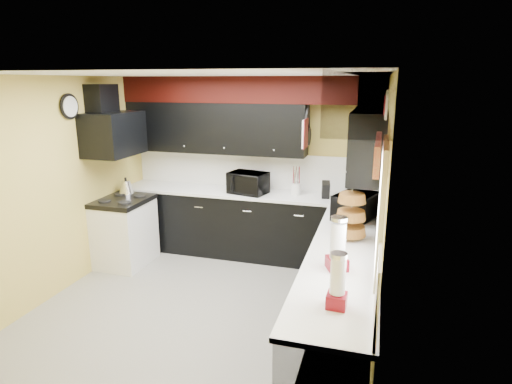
% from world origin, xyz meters
% --- Properties ---
extents(ground, '(3.60, 3.60, 0.00)m').
position_xyz_m(ground, '(0.00, 0.00, 0.00)').
color(ground, gray).
rests_on(ground, ground).
extents(wall_back, '(3.60, 0.06, 2.50)m').
position_xyz_m(wall_back, '(0.00, 1.80, 1.25)').
color(wall_back, '#E0C666').
rests_on(wall_back, ground).
extents(wall_right, '(0.06, 3.60, 2.50)m').
position_xyz_m(wall_right, '(1.80, 0.00, 1.25)').
color(wall_right, '#E0C666').
rests_on(wall_right, ground).
extents(wall_left, '(0.06, 3.60, 2.50)m').
position_xyz_m(wall_left, '(-1.80, 0.00, 1.25)').
color(wall_left, '#E0C666').
rests_on(wall_left, ground).
extents(ceiling, '(3.60, 3.60, 0.06)m').
position_xyz_m(ceiling, '(0.00, 0.00, 2.50)').
color(ceiling, white).
rests_on(ceiling, wall_back).
extents(cab_back, '(3.60, 0.60, 0.90)m').
position_xyz_m(cab_back, '(0.00, 1.50, 0.45)').
color(cab_back, black).
rests_on(cab_back, ground).
extents(cab_right, '(0.60, 3.00, 0.90)m').
position_xyz_m(cab_right, '(1.50, -0.30, 0.45)').
color(cab_right, black).
rests_on(cab_right, ground).
extents(counter_back, '(3.62, 0.64, 0.04)m').
position_xyz_m(counter_back, '(0.00, 1.50, 0.92)').
color(counter_back, white).
rests_on(counter_back, cab_back).
extents(counter_right, '(0.64, 3.02, 0.04)m').
position_xyz_m(counter_right, '(1.50, -0.30, 0.92)').
color(counter_right, white).
rests_on(counter_right, cab_right).
extents(splash_back, '(3.60, 0.02, 0.50)m').
position_xyz_m(splash_back, '(0.00, 1.79, 1.19)').
color(splash_back, white).
rests_on(splash_back, counter_back).
extents(splash_right, '(0.02, 3.60, 0.50)m').
position_xyz_m(splash_right, '(1.79, 0.00, 1.19)').
color(splash_right, white).
rests_on(splash_right, counter_right).
extents(upper_back, '(2.60, 0.35, 0.70)m').
position_xyz_m(upper_back, '(-0.50, 1.62, 1.80)').
color(upper_back, black).
rests_on(upper_back, wall_back).
extents(upper_right, '(0.35, 1.80, 0.70)m').
position_xyz_m(upper_right, '(1.62, 0.90, 1.80)').
color(upper_right, black).
rests_on(upper_right, wall_right).
extents(soffit_back, '(3.60, 0.36, 0.35)m').
position_xyz_m(soffit_back, '(0.00, 1.62, 2.33)').
color(soffit_back, black).
rests_on(soffit_back, wall_back).
extents(soffit_right, '(0.36, 3.24, 0.35)m').
position_xyz_m(soffit_right, '(1.62, -0.18, 2.33)').
color(soffit_right, black).
rests_on(soffit_right, wall_right).
extents(stove, '(0.60, 0.75, 0.86)m').
position_xyz_m(stove, '(-1.50, 0.75, 0.43)').
color(stove, white).
rests_on(stove, ground).
extents(cooktop, '(0.62, 0.77, 0.06)m').
position_xyz_m(cooktop, '(-1.50, 0.75, 0.89)').
color(cooktop, black).
rests_on(cooktop, stove).
extents(hood, '(0.50, 0.78, 0.55)m').
position_xyz_m(hood, '(-1.55, 0.75, 1.78)').
color(hood, black).
rests_on(hood, wall_left).
extents(hood_duct, '(0.24, 0.40, 0.40)m').
position_xyz_m(hood_duct, '(-1.68, 0.75, 2.20)').
color(hood_duct, black).
rests_on(hood_duct, wall_left).
extents(window, '(0.03, 0.86, 0.96)m').
position_xyz_m(window, '(1.79, -0.90, 1.55)').
color(window, white).
rests_on(window, wall_right).
extents(valance, '(0.04, 0.88, 0.20)m').
position_xyz_m(valance, '(1.73, -0.90, 1.95)').
color(valance, red).
rests_on(valance, wall_right).
extents(pan_top, '(0.03, 0.22, 0.40)m').
position_xyz_m(pan_top, '(0.82, 1.55, 2.00)').
color(pan_top, black).
rests_on(pan_top, upper_back).
extents(pan_mid, '(0.03, 0.28, 0.46)m').
position_xyz_m(pan_mid, '(0.82, 1.42, 1.75)').
color(pan_mid, black).
rests_on(pan_mid, upper_back).
extents(pan_low, '(0.03, 0.24, 0.42)m').
position_xyz_m(pan_low, '(0.82, 1.68, 1.72)').
color(pan_low, black).
rests_on(pan_low, upper_back).
extents(cut_board, '(0.03, 0.26, 0.35)m').
position_xyz_m(cut_board, '(0.83, 1.30, 1.80)').
color(cut_board, white).
rests_on(cut_board, upper_back).
extents(baskets, '(0.27, 0.27, 0.50)m').
position_xyz_m(baskets, '(1.52, 0.05, 1.18)').
color(baskets, brown).
rests_on(baskets, upper_right).
extents(clock, '(0.03, 0.30, 0.30)m').
position_xyz_m(clock, '(-1.77, 0.25, 2.15)').
color(clock, black).
rests_on(clock, wall_left).
extents(deco_plate, '(0.03, 0.24, 0.24)m').
position_xyz_m(deco_plate, '(1.77, -0.35, 2.25)').
color(deco_plate, white).
rests_on(deco_plate, wall_right).
extents(toaster_oven, '(0.58, 0.52, 0.29)m').
position_xyz_m(toaster_oven, '(0.04, 1.43, 1.09)').
color(toaster_oven, black).
rests_on(toaster_oven, counter_back).
extents(microwave, '(0.53, 0.62, 0.29)m').
position_xyz_m(microwave, '(1.53, 0.67, 1.09)').
color(microwave, black).
rests_on(microwave, counter_right).
extents(utensil_crock, '(0.19, 0.19, 0.16)m').
position_xyz_m(utensil_crock, '(0.69, 1.55, 1.02)').
color(utensil_crock, silver).
rests_on(utensil_crock, counter_back).
extents(knife_block, '(0.12, 0.16, 0.22)m').
position_xyz_m(knife_block, '(1.10, 1.46, 1.05)').
color(knife_block, black).
rests_on(knife_block, counter_back).
extents(kettle, '(0.21, 0.21, 0.18)m').
position_xyz_m(kettle, '(-1.61, 1.02, 1.01)').
color(kettle, silver).
rests_on(kettle, cooktop).
extents(dispenser_a, '(0.21, 0.21, 0.43)m').
position_xyz_m(dispenser_a, '(1.47, -0.71, 1.16)').
color(dispenser_a, '#59040B').
rests_on(dispenser_a, counter_right).
extents(dispenser_b, '(0.14, 0.14, 0.36)m').
position_xyz_m(dispenser_b, '(1.53, -1.33, 1.12)').
color(dispenser_b, maroon).
rests_on(dispenser_b, counter_right).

